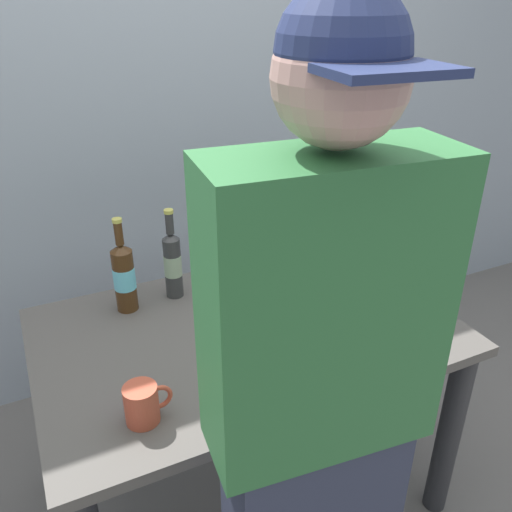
{
  "coord_description": "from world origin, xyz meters",
  "views": [
    {
      "loc": [
        -0.58,
        -1.29,
        1.72
      ],
      "look_at": [
        0.03,
        0.0,
        0.99
      ],
      "focal_mm": 37.25,
      "sensor_mm": 36.0,
      "label": 1
    }
  ],
  "objects_px": {
    "laptop": "(326,274)",
    "beer_bottle_brown": "(173,263)",
    "coffee_mug": "(143,404)",
    "beer_bottle_green": "(124,276)",
    "person_figure": "(316,432)"
  },
  "relations": [
    {
      "from": "beer_bottle_brown",
      "to": "beer_bottle_green",
      "type": "height_order",
      "value": "beer_bottle_green"
    },
    {
      "from": "beer_bottle_brown",
      "to": "coffee_mug",
      "type": "xyz_separation_m",
      "value": [
        -0.26,
        -0.55,
        -0.08
      ]
    },
    {
      "from": "beer_bottle_green",
      "to": "laptop",
      "type": "bearing_deg",
      "value": -13.44
    },
    {
      "from": "beer_bottle_green",
      "to": "person_figure",
      "type": "distance_m",
      "value": 0.91
    },
    {
      "from": "beer_bottle_green",
      "to": "coffee_mug",
      "type": "height_order",
      "value": "beer_bottle_green"
    },
    {
      "from": "beer_bottle_green",
      "to": "coffee_mug",
      "type": "relative_size",
      "value": 2.67
    },
    {
      "from": "person_figure",
      "to": "coffee_mug",
      "type": "distance_m",
      "value": 0.46
    },
    {
      "from": "beer_bottle_brown",
      "to": "coffee_mug",
      "type": "distance_m",
      "value": 0.61
    },
    {
      "from": "beer_bottle_green",
      "to": "person_figure",
      "type": "height_order",
      "value": "person_figure"
    },
    {
      "from": "laptop",
      "to": "beer_bottle_green",
      "type": "distance_m",
      "value": 0.71
    },
    {
      "from": "beer_bottle_brown",
      "to": "person_figure",
      "type": "relative_size",
      "value": 0.19
    },
    {
      "from": "beer_bottle_brown",
      "to": "coffee_mug",
      "type": "relative_size",
      "value": 2.63
    },
    {
      "from": "laptop",
      "to": "beer_bottle_brown",
      "type": "xyz_separation_m",
      "value": [
        -0.51,
        0.18,
        0.08
      ]
    },
    {
      "from": "beer_bottle_brown",
      "to": "coffee_mug",
      "type": "bearing_deg",
      "value": -115.04
    },
    {
      "from": "beer_bottle_green",
      "to": "person_figure",
      "type": "relative_size",
      "value": 0.19
    }
  ]
}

